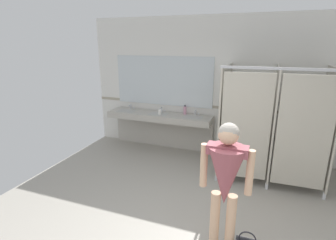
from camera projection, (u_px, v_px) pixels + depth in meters
The scene contains 8 objects.
wall_back at pixel (227, 88), 5.53m from camera, with size 6.27×0.12×2.95m, color silver.
wall_back_tile_band at pixel (226, 108), 5.59m from camera, with size 6.27×0.01×0.06m, color #9E937F.
vanity_counter at pixel (160, 122), 6.02m from camera, with size 2.41×0.52×0.97m.
mirror_panel at pixel (163, 81), 5.92m from camera, with size 2.31×0.02×1.11m, color silver.
bathroom_stalls at pixel (273, 122), 4.51m from camera, with size 1.78×1.33×2.05m.
person_standing at pixel (226, 176), 2.80m from camera, with size 0.57×0.41×1.61m.
soap_dispenser at pixel (185, 110), 5.81m from camera, with size 0.07×0.07×0.21m.
paper_cup at pixel (160, 112), 5.79m from camera, with size 0.07×0.07×0.11m, color white.
Camera 1 is at (0.73, -2.39, 2.38)m, focal length 27.80 mm.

